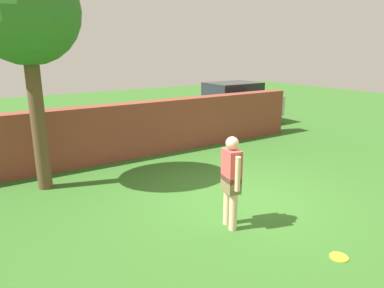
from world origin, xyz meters
TOP-DOWN VIEW (x-y plane):
  - ground_plane at (0.00, 0.00)m, footprint 40.00×40.00m
  - brick_wall at (-1.50, 4.07)m, footprint 13.38×0.50m
  - tree at (-3.21, 2.92)m, footprint 2.14×2.14m
  - person at (-0.89, -0.72)m, footprint 0.29×0.53m
  - car at (4.49, 5.80)m, footprint 4.21×1.94m
  - frisbee_yellow at (-0.13, -2.35)m, footprint 0.27×0.27m

SIDE VIEW (x-z plane):
  - ground_plane at x=0.00m, z-range 0.00..0.00m
  - frisbee_yellow at x=-0.13m, z-range 0.00..0.02m
  - brick_wall at x=-1.50m, z-range 0.00..1.55m
  - car at x=4.49m, z-range 0.00..1.72m
  - person at x=-0.89m, z-range 0.09..1.71m
  - tree at x=-3.21m, z-range 1.27..6.07m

